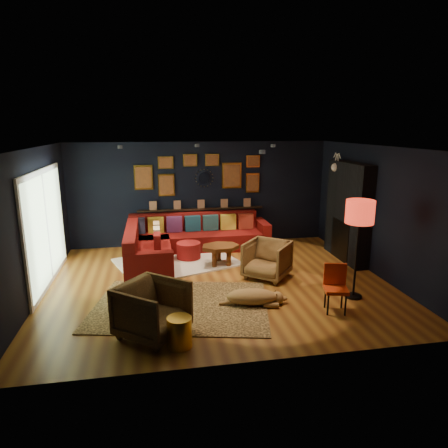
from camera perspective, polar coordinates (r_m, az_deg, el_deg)
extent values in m
plane|color=#996422|center=(7.88, -0.79, -8.32)|extent=(6.50, 6.50, 0.00)
plane|color=black|center=(10.16, -3.38, 4.33)|extent=(6.50, 0.00, 6.50)
plane|color=black|center=(4.90, 4.49, -6.15)|extent=(6.50, 0.00, 6.50)
plane|color=black|center=(7.67, -25.51, -0.13)|extent=(0.00, 5.50, 5.50)
plane|color=black|center=(8.63, 21.00, 1.72)|extent=(0.00, 5.50, 5.50)
plane|color=silver|center=(7.31, -0.86, 10.91)|extent=(6.50, 6.50, 0.00)
cube|color=maroon|center=(9.90, -4.09, -2.41)|extent=(3.20, 0.95, 0.42)
cube|color=maroon|center=(10.13, -4.35, 0.42)|extent=(3.20, 0.24, 0.46)
cube|color=maroon|center=(10.18, 5.46, -1.34)|extent=(0.22, 0.95, 0.64)
cube|color=maroon|center=(8.80, -10.62, -4.72)|extent=(0.95, 2.20, 0.42)
cube|color=maroon|center=(8.69, -13.08, -2.18)|extent=(0.24, 2.20, 0.46)
cube|color=maroon|center=(7.82, -10.67, -6.25)|extent=(0.95, 0.22, 0.64)
cube|color=#2C2D49|center=(9.89, -12.31, -0.25)|extent=(0.38, 0.14, 0.38)
cube|color=#B78C27|center=(9.89, -9.70, -0.14)|extent=(0.38, 0.14, 0.38)
cube|color=#512454|center=(9.90, -7.10, -0.03)|extent=(0.38, 0.14, 0.38)
cube|color=navy|center=(9.93, -4.51, 0.08)|extent=(0.38, 0.14, 0.38)
cube|color=#224951|center=(9.98, -1.94, 0.19)|extent=(0.38, 0.14, 0.38)
cube|color=gold|center=(10.06, 0.60, 0.30)|extent=(0.38, 0.14, 0.38)
cube|color=maroon|center=(10.15, 3.09, 0.40)|extent=(0.38, 0.14, 0.38)
cube|color=tan|center=(9.35, -9.63, -0.94)|extent=(0.14, 0.38, 0.38)
cube|color=beige|center=(8.87, -9.57, -1.75)|extent=(0.14, 0.38, 0.38)
cube|color=maroon|center=(8.39, -9.52, -2.65)|extent=(0.14, 0.38, 0.38)
cube|color=black|center=(10.16, -3.30, 2.15)|extent=(3.20, 0.12, 0.04)
cube|color=gold|center=(10.00, -11.43, 6.53)|extent=(0.45, 0.03, 0.60)
cube|color=#965123|center=(9.98, -11.44, 6.52)|extent=(0.38, 0.01, 0.51)
cube|color=gold|center=(10.03, -8.23, 5.53)|extent=(0.40, 0.03, 0.55)
cube|color=#965123|center=(10.01, -8.22, 5.52)|extent=(0.34, 0.01, 0.47)
cube|color=gold|center=(9.97, -8.33, 8.66)|extent=(0.38, 0.03, 0.30)
cube|color=#965123|center=(9.95, -8.33, 8.65)|extent=(0.32, 0.01, 0.25)
cube|color=gold|center=(10.19, 1.11, 6.94)|extent=(0.50, 0.03, 0.65)
cube|color=#965123|center=(10.18, 1.13, 6.93)|extent=(0.42, 0.01, 0.55)
cube|color=gold|center=(10.34, 4.11, 5.89)|extent=(0.35, 0.03, 0.50)
cube|color=#965123|center=(10.32, 4.13, 5.87)|extent=(0.30, 0.01, 0.42)
cube|color=gold|center=(10.28, 4.16, 8.92)|extent=(0.35, 0.03, 0.30)
cube|color=#965123|center=(10.26, 4.18, 8.91)|extent=(0.30, 0.01, 0.25)
cube|color=gold|center=(10.00, -4.87, 9.06)|extent=(0.35, 0.03, 0.30)
cube|color=#965123|center=(9.98, -4.86, 9.05)|extent=(0.30, 0.01, 0.25)
cube|color=gold|center=(10.07, -1.71, 9.14)|extent=(0.35, 0.03, 0.30)
cube|color=#965123|center=(10.05, -1.69, 9.13)|extent=(0.30, 0.01, 0.25)
cylinder|color=silver|center=(10.09, -2.82, 6.56)|extent=(0.28, 0.03, 0.28)
cone|color=gold|center=(10.12, -1.58, 6.60)|extent=(0.03, 0.16, 0.03)
cone|color=gold|center=(10.11, -1.68, 7.07)|extent=(0.04, 0.16, 0.04)
cone|color=gold|center=(10.09, -1.95, 7.46)|extent=(0.04, 0.16, 0.04)
cone|color=gold|center=(10.08, -2.36, 7.72)|extent=(0.04, 0.16, 0.04)
cone|color=gold|center=(10.06, -2.84, 7.81)|extent=(0.03, 0.16, 0.03)
cone|color=gold|center=(10.05, -3.32, 7.70)|extent=(0.04, 0.16, 0.04)
cone|color=gold|center=(10.05, -3.72, 7.42)|extent=(0.04, 0.16, 0.04)
cone|color=gold|center=(10.05, -3.99, 7.01)|extent=(0.04, 0.16, 0.04)
cone|color=gold|center=(10.06, -4.07, 6.53)|extent=(0.03, 0.16, 0.03)
cone|color=gold|center=(10.07, -3.97, 6.05)|extent=(0.04, 0.16, 0.04)
cone|color=gold|center=(10.09, -3.69, 5.66)|extent=(0.04, 0.16, 0.04)
cone|color=gold|center=(10.10, -3.28, 5.41)|extent=(0.04, 0.16, 0.04)
cone|color=gold|center=(10.12, -2.81, 5.33)|extent=(0.03, 0.16, 0.03)
cone|color=gold|center=(10.13, -2.33, 5.44)|extent=(0.04, 0.16, 0.04)
cone|color=gold|center=(10.13, -1.94, 5.71)|extent=(0.04, 0.16, 0.04)
cone|color=gold|center=(10.13, -1.67, 6.12)|extent=(0.04, 0.16, 0.04)
cube|color=black|center=(9.36, 17.30, 1.65)|extent=(0.30, 1.60, 2.20)
cube|color=black|center=(9.48, 16.70, -2.20)|extent=(0.20, 0.80, 0.90)
cone|color=white|center=(9.70, 16.83, 7.79)|extent=(0.35, 0.28, 0.28)
sphere|color=white|center=(9.60, 15.65, 7.81)|extent=(0.20, 0.20, 0.20)
cylinder|color=white|center=(9.54, 15.98, 8.78)|extent=(0.02, 0.10, 0.28)
cylinder|color=white|center=(9.65, 15.67, 8.85)|extent=(0.02, 0.10, 0.28)
cube|color=white|center=(8.28, -24.13, -0.48)|extent=(0.04, 2.80, 2.20)
cube|color=#ADCD9D|center=(8.27, -23.96, -0.47)|extent=(0.01, 2.60, 2.00)
cube|color=white|center=(8.27, -23.93, -0.47)|extent=(0.02, 0.06, 2.00)
cylinder|color=black|center=(8.44, -14.62, 10.59)|extent=(0.10, 0.10, 0.06)
cylinder|color=black|center=(8.87, -3.88, 11.13)|extent=(0.10, 0.10, 0.06)
cylinder|color=black|center=(8.80, 7.02, 11.04)|extent=(0.10, 0.10, 0.06)
cylinder|color=black|center=(6.66, 5.47, 10.22)|extent=(0.10, 0.10, 0.06)
cube|color=white|center=(9.01, -6.74, -5.41)|extent=(2.94, 2.53, 0.03)
cube|color=tan|center=(6.96, -6.16, -11.46)|extent=(3.28, 2.65, 0.02)
cylinder|color=#5C2B14|center=(8.57, -1.40, -5.02)|extent=(0.11, 0.11, 0.34)
cylinder|color=#5C2B14|center=(8.62, 0.68, -4.90)|extent=(0.11, 0.11, 0.34)
cylinder|color=#5C2B14|center=(8.94, -0.77, -4.21)|extent=(0.11, 0.11, 0.34)
cylinder|color=maroon|center=(9.16, -5.07, -3.76)|extent=(0.55, 0.55, 0.36)
imported|color=#A17238|center=(5.94, -10.19, -11.63)|extent=(1.16, 1.17, 0.88)
imported|color=#A17238|center=(8.03, 6.17, -4.84)|extent=(1.10, 1.09, 0.83)
cylinder|color=gold|center=(5.72, -6.37, -15.09)|extent=(0.35, 0.35, 0.43)
cylinder|color=black|center=(6.74, 14.65, -10.99)|extent=(0.03, 0.03, 0.39)
cylinder|color=black|center=(6.80, 16.97, -10.94)|extent=(0.03, 0.03, 0.39)
cylinder|color=black|center=(6.99, 14.26, -10.05)|extent=(0.03, 0.03, 0.39)
cylinder|color=black|center=(7.04, 16.50, -10.01)|extent=(0.03, 0.03, 0.39)
cube|color=red|center=(6.82, 15.70, -9.01)|extent=(0.45, 0.45, 0.06)
cube|color=red|center=(6.88, 15.57, -6.88)|extent=(0.37, 0.14, 0.37)
cylinder|color=black|center=(7.60, 17.95, -9.75)|extent=(0.29, 0.29, 0.04)
cylinder|color=black|center=(7.34, 18.37, -4.52)|extent=(0.04, 0.04, 1.42)
cylinder|color=red|center=(7.14, 18.86, 1.67)|extent=(0.48, 0.48, 0.40)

